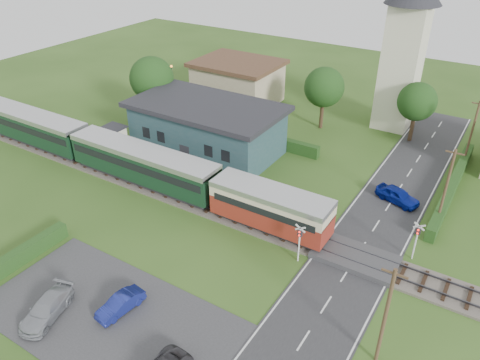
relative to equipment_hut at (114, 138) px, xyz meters
The scene contains 28 objects.
ground 18.82m from the equipment_hut, 16.11° to the right, with size 120.00×120.00×0.00m, color #2D4C19.
railway_track 18.36m from the equipment_hut, 10.08° to the right, with size 76.00×3.20×0.49m.
road 28.53m from the equipment_hut, 10.52° to the right, with size 6.00×70.00×0.05m, color #28282B.
car_park 23.90m from the equipment_hut, 46.19° to the right, with size 17.00×9.00×0.08m, color #333335.
crossing_deck 28.22m from the equipment_hut, ahead, with size 6.20×3.40×0.45m, color #333335.
platform 8.14m from the equipment_hut, ahead, with size 30.00×3.00×0.45m, color gray.
equipment_hut is the anchor object (origin of this frame).
station_building 9.92m from the equipment_hut, 35.92° to the left, with size 16.00×9.00×5.30m.
train 5.05m from the equipment_hut, 39.45° to the right, with size 43.20×2.90×3.40m.
church_tower 33.48m from the equipment_hut, 44.75° to the left, with size 6.00×6.00×17.60m.
house_west 20.05m from the equipment_hut, 81.38° to the left, with size 10.80×8.80×5.50m.
hedge_carpark 18.61m from the equipment_hut, 67.85° to the right, with size 0.80×9.00×1.20m, color #193814.
hedge_roadside 33.98m from the equipment_hut, 18.54° to the left, with size 0.80×18.00×1.20m, color #193814.
hedge_station 13.09m from the equipment_hut, 52.16° to the left, with size 22.00×0.80×1.30m, color #193814.
tree_a 9.73m from the equipment_hut, 102.80° to the left, with size 5.20×5.20×8.00m.
tree_b 24.16m from the equipment_hut, 48.05° to the left, with size 4.60×4.60×7.34m.
tree_c 32.81m from the equipment_hut, 37.29° to the left, with size 4.20×4.20×6.78m.
utility_pole_b 34.14m from the equipment_hut, 19.18° to the right, with size 1.40×0.22×7.00m.
utility_pole_c 32.61m from the equipment_hut, ahead, with size 1.40×0.22×7.00m.
utility_pole_d 36.37m from the equipment_hut, 27.55° to the left, with size 1.40×0.22×7.00m.
crossing_signal_near 25.04m from the equipment_hut, 12.94° to the right, with size 0.84×0.28×3.28m.
crossing_signal_far 31.61m from the equipment_hut, ahead, with size 0.84×0.28×3.28m.
streetlamp_west 15.39m from the equipment_hut, 105.12° to the left, with size 0.30×0.30×5.15m.
car_on_road 29.11m from the equipment_hut, 12.60° to the left, with size 1.60×3.99×1.36m, color navy.
car_park_blue 23.45m from the equipment_hut, 44.21° to the right, with size 1.19×3.41×1.12m, color navy.
car_park_silver 23.26m from the equipment_hut, 55.65° to the right, with size 1.77×4.35×1.26m, color #969AA0.
pedestrian_near 13.59m from the equipment_hut, ahead, with size 0.56×0.37×1.54m, color gray.
pedestrian_far 2.03m from the equipment_hut, 23.71° to the right, with size 0.89×0.69×1.83m, color gray.
Camera 1 is at (17.12, -25.70, 23.13)m, focal length 35.00 mm.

